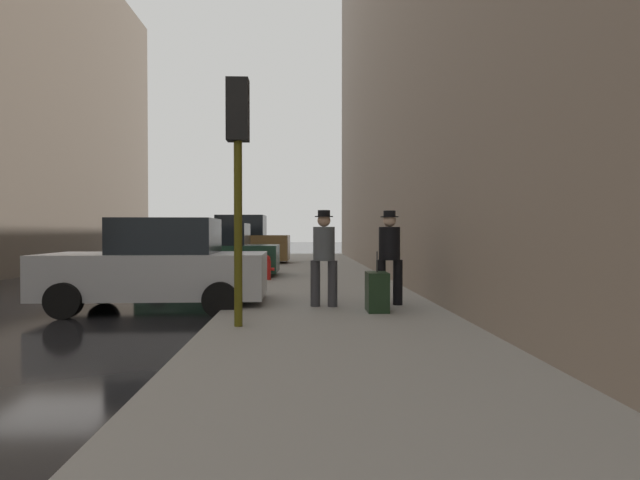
# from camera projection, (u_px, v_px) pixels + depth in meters

# --- Properties ---
(ground_plane) EXTENTS (120.00, 120.00, 0.00)m
(ground_plane) POSITION_uv_depth(u_px,v_px,m) (56.00, 301.00, 11.02)
(ground_plane) COLOR black
(sidewalk) EXTENTS (4.00, 40.00, 0.15)m
(sidewalk) POSITION_uv_depth(u_px,v_px,m) (327.00, 296.00, 11.25)
(sidewalk) COLOR gray
(sidewalk) RESTS_ON ground_plane
(parked_silver_sedan) EXTENTS (4.22, 2.10, 1.79)m
(parked_silver_sedan) POSITION_uv_depth(u_px,v_px,m) (159.00, 267.00, 9.73)
(parked_silver_sedan) COLOR #B7BABF
(parked_silver_sedan) RESTS_ON ground_plane
(parked_dark_green_sedan) EXTENTS (4.23, 2.12, 1.79)m
(parked_dark_green_sedan) POSITION_uv_depth(u_px,v_px,m) (212.00, 253.00, 15.63)
(parked_dark_green_sedan) COLOR #193828
(parked_dark_green_sedan) RESTS_ON ground_plane
(parked_bronze_suv) EXTENTS (4.67, 2.19, 2.25)m
(parked_bronze_suv) POSITION_uv_depth(u_px,v_px,m) (238.00, 243.00, 22.00)
(parked_bronze_suv) COLOR brown
(parked_bronze_suv) RESTS_ON ground_plane
(fire_hydrant) EXTENTS (0.42, 0.22, 0.70)m
(fire_hydrant) POSITION_uv_depth(u_px,v_px,m) (267.00, 268.00, 14.27)
(fire_hydrant) COLOR red
(fire_hydrant) RESTS_ON sidewalk
(traffic_light) EXTENTS (0.32, 0.32, 3.60)m
(traffic_light) POSITION_uv_depth(u_px,v_px,m) (238.00, 148.00, 7.25)
(traffic_light) COLOR #514C0F
(traffic_light) RESTS_ON sidewalk
(pedestrian_with_fedora) EXTENTS (0.50, 0.40, 1.78)m
(pedestrian_with_fedora) POSITION_uv_depth(u_px,v_px,m) (389.00, 253.00, 9.39)
(pedestrian_with_fedora) COLOR black
(pedestrian_with_fedora) RESTS_ON sidewalk
(pedestrian_with_beanie) EXTENTS (0.52, 0.45, 1.78)m
(pedestrian_with_beanie) POSITION_uv_depth(u_px,v_px,m) (324.00, 253.00, 9.19)
(pedestrian_with_beanie) COLOR #333338
(pedestrian_with_beanie) RESTS_ON sidewalk
(rolling_suitcase) EXTENTS (0.36, 0.56, 1.04)m
(rolling_suitcase) POSITION_uv_depth(u_px,v_px,m) (377.00, 292.00, 8.64)
(rolling_suitcase) COLOR black
(rolling_suitcase) RESTS_ON sidewalk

